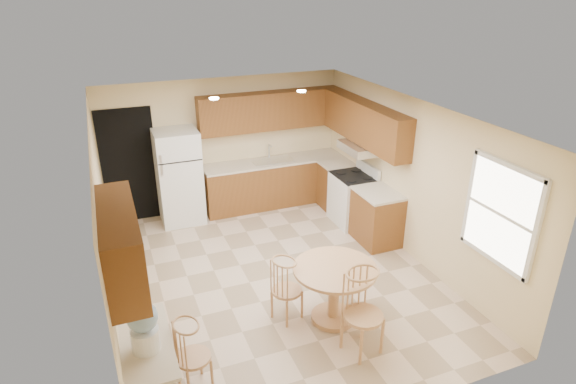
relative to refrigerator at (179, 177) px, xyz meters
name	(u,v)px	position (x,y,z in m)	size (l,w,h in m)	color
floor	(276,277)	(0.95, -2.40, -0.86)	(5.50, 5.50, 0.00)	#CCB094
ceiling	(274,113)	(0.95, -2.40, 1.64)	(4.50, 5.50, 0.02)	white
wall_back	(225,144)	(0.95, 0.35, 0.39)	(4.50, 0.02, 2.50)	beige
wall_front	(379,319)	(0.95, -5.15, 0.39)	(4.50, 0.02, 2.50)	beige
wall_left	(105,229)	(-1.30, -2.40, 0.39)	(0.02, 5.50, 2.50)	beige
wall_right	(411,179)	(3.20, -2.40, 0.39)	(0.02, 5.50, 2.50)	beige
doorway	(130,166)	(-0.80, 0.34, 0.19)	(0.90, 0.02, 2.10)	black
base_cab_back	(274,183)	(1.83, 0.05, -0.42)	(2.75, 0.60, 0.87)	brown
counter_back	(274,161)	(1.83, 0.05, 0.03)	(2.75, 0.63, 0.04)	beige
base_cab_right_a	(337,186)	(2.90, -0.54, -0.42)	(0.60, 0.59, 0.87)	brown
counter_right_a	(338,164)	(2.90, -0.54, 0.03)	(0.63, 0.59, 0.04)	beige
base_cab_right_b	(377,218)	(2.90, -2.00, -0.42)	(0.60, 0.80, 0.87)	brown
counter_right_b	(379,193)	(2.90, -2.00, 0.03)	(0.63, 0.80, 0.04)	beige
upper_cab_back	(271,111)	(1.83, 0.19, 0.99)	(2.75, 0.33, 0.70)	brown
upper_cab_right	(365,123)	(3.04, -1.19, 0.99)	(0.33, 2.42, 0.70)	brown
upper_cab_left	(121,245)	(-1.13, -4.00, 0.99)	(0.33, 1.40, 0.70)	brown
sink	(273,160)	(1.80, 0.05, 0.06)	(0.78, 0.44, 0.01)	silver
range_hood	(360,148)	(2.95, -1.22, 0.56)	(0.50, 0.76, 0.14)	silver
desk_pedestal	(146,350)	(-1.05, -3.72, -0.50)	(0.48, 0.42, 0.72)	brown
desk_top	(146,344)	(-1.05, -4.10, -0.11)	(0.50, 1.20, 0.04)	beige
window	(501,214)	(3.18, -4.25, 0.64)	(0.06, 1.12, 1.30)	white
can_light_a	(214,98)	(0.45, -1.20, 1.63)	(0.14, 0.14, 0.02)	white
can_light_b	(301,91)	(1.85, -1.20, 1.63)	(0.14, 0.14, 0.02)	white
refrigerator	(179,177)	(0.00, 0.00, 0.00)	(0.76, 0.74, 1.71)	white
stove	(353,198)	(2.88, -1.22, -0.39)	(0.65, 0.76, 1.09)	white
dining_table	(334,286)	(1.31, -3.59, -0.34)	(1.06, 1.06, 0.79)	tan
chair_table_a	(289,287)	(0.76, -3.43, -0.32)	(0.39, 0.50, 0.88)	tan
chair_table_b	(369,311)	(1.36, -4.35, -0.21)	(0.47, 0.49, 1.06)	tan
chair_desk	(194,354)	(-0.60, -4.16, -0.34)	(0.38, 0.49, 0.85)	tan
water_crock	(144,326)	(-1.05, -4.20, 0.19)	(0.30, 0.30, 0.61)	white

